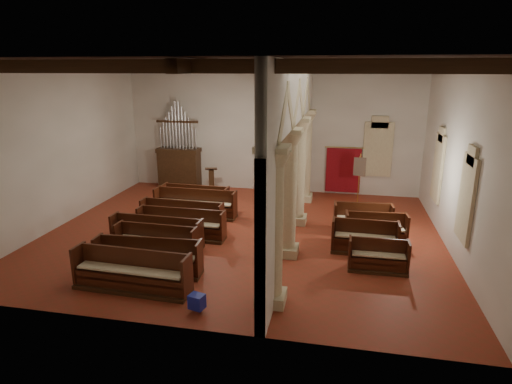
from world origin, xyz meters
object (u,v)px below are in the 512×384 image
object	(u,v)px
pipe_organ	(179,161)
processional_banner	(358,187)
lectern	(212,183)
aisle_pew_0	(378,260)
nave_pew_0	(132,277)

from	to	relation	value
pipe_organ	processional_banner	distance (m)	8.77
lectern	processional_banner	world-z (taller)	processional_banner
lectern	aisle_pew_0	bearing A→B (deg)	-57.15
nave_pew_0	aisle_pew_0	size ratio (longest dim) A/B	1.89
lectern	nave_pew_0	size ratio (longest dim) A/B	0.42
nave_pew_0	aisle_pew_0	world-z (taller)	nave_pew_0
processional_banner	aisle_pew_0	size ratio (longest dim) A/B	1.31
processional_banner	nave_pew_0	size ratio (longest dim) A/B	0.69
lectern	aisle_pew_0	world-z (taller)	lectern
processional_banner	nave_pew_0	xyz separation A→B (m)	(-6.16, -8.95, -0.41)
lectern	nave_pew_0	world-z (taller)	lectern
pipe_organ	nave_pew_0	world-z (taller)	pipe_organ
lectern	pipe_organ	bearing A→B (deg)	142.29
processional_banner	nave_pew_0	world-z (taller)	processional_banner
lectern	aisle_pew_0	distance (m)	9.85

